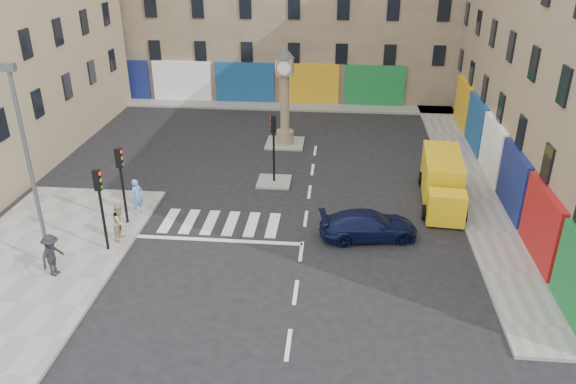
# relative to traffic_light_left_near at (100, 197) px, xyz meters

# --- Properties ---
(ground) EXTENTS (120.00, 120.00, 0.00)m
(ground) POSITION_rel_traffic_light_left_near_xyz_m (8.30, -0.20, -2.62)
(ground) COLOR black
(ground) RESTS_ON ground
(sidewalk_left) EXTENTS (7.00, 16.00, 0.15)m
(sidewalk_left) POSITION_rel_traffic_light_left_near_xyz_m (-2.70, -2.20, -2.55)
(sidewalk_left) COLOR gray
(sidewalk_left) RESTS_ON ground
(sidewalk_right) EXTENTS (2.60, 30.00, 0.15)m
(sidewalk_right) POSITION_rel_traffic_light_left_near_xyz_m (17.00, 9.80, -2.55)
(sidewalk_right) COLOR gray
(sidewalk_right) RESTS_ON ground
(sidewalk_far) EXTENTS (32.00, 2.40, 0.15)m
(sidewalk_far) POSITION_rel_traffic_light_left_near_xyz_m (4.30, 22.00, -2.55)
(sidewalk_far) COLOR gray
(sidewalk_far) RESTS_ON ground
(island_near) EXTENTS (1.80, 1.80, 0.12)m
(island_near) POSITION_rel_traffic_light_left_near_xyz_m (6.30, 7.80, -2.56)
(island_near) COLOR gray
(island_near) RESTS_ON ground
(island_far) EXTENTS (2.40, 2.40, 0.12)m
(island_far) POSITION_rel_traffic_light_left_near_xyz_m (6.30, 13.80, -2.56)
(island_far) COLOR gray
(island_far) RESTS_ON ground
(traffic_light_left_near) EXTENTS (0.28, 0.22, 3.70)m
(traffic_light_left_near) POSITION_rel_traffic_light_left_near_xyz_m (0.00, 0.00, 0.00)
(traffic_light_left_near) COLOR black
(traffic_light_left_near) RESTS_ON sidewalk_left
(traffic_light_left_far) EXTENTS (0.28, 0.22, 3.70)m
(traffic_light_left_far) POSITION_rel_traffic_light_left_near_xyz_m (0.00, 2.40, 0.00)
(traffic_light_left_far) COLOR black
(traffic_light_left_far) RESTS_ON sidewalk_left
(traffic_light_island) EXTENTS (0.28, 0.22, 3.70)m
(traffic_light_island) POSITION_rel_traffic_light_left_near_xyz_m (6.30, 7.80, -0.03)
(traffic_light_island) COLOR black
(traffic_light_island) RESTS_ON island_near
(lamp_post) EXTENTS (0.50, 0.25, 8.30)m
(lamp_post) POSITION_rel_traffic_light_left_near_xyz_m (-1.90, -1.40, 2.17)
(lamp_post) COLOR #595B60
(lamp_post) RESTS_ON sidewalk_left
(clock_pillar) EXTENTS (1.20, 1.20, 6.10)m
(clock_pillar) POSITION_rel_traffic_light_left_near_xyz_m (6.30, 13.80, 0.93)
(clock_pillar) COLOR #8B785B
(clock_pillar) RESTS_ON island_far
(navy_sedan) EXTENTS (4.60, 2.49, 1.27)m
(navy_sedan) POSITION_rel_traffic_light_left_near_xyz_m (11.20, 2.28, -1.99)
(navy_sedan) COLOR black
(navy_sedan) RESTS_ON ground
(yellow_van) EXTENTS (2.40, 6.12, 2.18)m
(yellow_van) POSITION_rel_traffic_light_left_near_xyz_m (15.04, 6.55, -1.54)
(yellow_van) COLOR yellow
(yellow_van) RESTS_ON ground
(pedestrian_blue) EXTENTS (0.66, 0.76, 1.75)m
(pedestrian_blue) POSITION_rel_traffic_light_left_near_xyz_m (0.23, 3.38, -1.59)
(pedestrian_blue) COLOR #6084DB
(pedestrian_blue) RESTS_ON sidewalk_left
(pedestrian_tan) EXTENTS (0.72, 0.88, 1.68)m
(pedestrian_tan) POSITION_rel_traffic_light_left_near_xyz_m (0.30, 0.91, -1.63)
(pedestrian_tan) COLOR tan
(pedestrian_tan) RESTS_ON sidewalk_left
(pedestrian_dark) EXTENTS (0.88, 1.26, 1.79)m
(pedestrian_dark) POSITION_rel_traffic_light_left_near_xyz_m (-1.34, -2.08, -1.58)
(pedestrian_dark) COLOR black
(pedestrian_dark) RESTS_ON sidewalk_left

